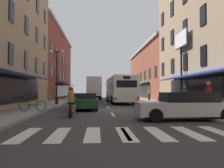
# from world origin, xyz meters

# --- Properties ---
(ground_plane) EXTENTS (34.80, 80.00, 0.10)m
(ground_plane) POSITION_xyz_m (0.00, 0.00, -0.05)
(ground_plane) COLOR #333335
(lane_centre_dashes) EXTENTS (0.14, 73.90, 0.01)m
(lane_centre_dashes) POSITION_xyz_m (0.00, -0.25, 0.00)
(lane_centre_dashes) COLOR #DBCC4C
(lane_centre_dashes) RESTS_ON ground
(crosswalk_near) EXTENTS (7.10, 2.80, 0.01)m
(crosswalk_near) POSITION_xyz_m (0.00, -10.00, 0.00)
(crosswalk_near) COLOR silver
(crosswalk_near) RESTS_ON ground
(sidewalk_left) EXTENTS (3.00, 80.00, 0.14)m
(sidewalk_left) POSITION_xyz_m (-5.90, 0.00, 0.07)
(sidewalk_left) COLOR gray
(sidewalk_left) RESTS_ON ground
(sidewalk_right) EXTENTS (3.00, 80.00, 0.14)m
(sidewalk_right) POSITION_xyz_m (5.90, 0.00, 0.07)
(sidewalk_right) COLOR gray
(sidewalk_right) RESTS_ON ground
(billboard_sign) EXTENTS (0.40, 3.17, 7.04)m
(billboard_sign) POSITION_xyz_m (7.05, 4.02, 5.58)
(billboard_sign) COLOR black
(billboard_sign) RESTS_ON sidewalk_right
(transit_bus) EXTENTS (2.84, 11.91, 3.11)m
(transit_bus) POSITION_xyz_m (1.81, 11.01, 1.63)
(transit_bus) COLOR white
(transit_bus) RESTS_ON ground
(box_truck) EXTENTS (2.67, 7.37, 3.71)m
(box_truck) POSITION_xyz_m (-1.53, 22.23, 1.94)
(box_truck) COLOR #B21E19
(box_truck) RESTS_ON ground
(sedan_near) EXTENTS (2.05, 4.68, 1.27)m
(sedan_near) POSITION_xyz_m (-1.92, 0.35, 0.66)
(sedan_near) COLOR #144723
(sedan_near) RESTS_ON ground
(sedan_mid) EXTENTS (4.72, 1.89, 1.37)m
(sedan_mid) POSITION_xyz_m (3.40, -6.55, 0.70)
(sedan_mid) COLOR silver
(sedan_mid) RESTS_ON ground
(sedan_far) EXTENTS (2.09, 4.55, 1.36)m
(sedan_far) POSITION_xyz_m (-1.62, 34.04, 0.70)
(sedan_far) COLOR silver
(sedan_far) RESTS_ON ground
(motorcycle_rider) EXTENTS (0.62, 2.07, 1.66)m
(motorcycle_rider) POSITION_xyz_m (-2.41, -4.59, 0.71)
(motorcycle_rider) COLOR black
(motorcycle_rider) RESTS_ON ground
(bicycle_near) EXTENTS (1.71, 0.48, 0.91)m
(bicycle_near) POSITION_xyz_m (-5.07, -2.46, 0.50)
(bicycle_near) COLOR black
(bicycle_near) RESTS_ON sidewalk_left
(pedestrian_near) EXTENTS (0.49, 0.51, 1.83)m
(pedestrian_near) POSITION_xyz_m (6.33, 14.69, 1.12)
(pedestrian_near) COLOR black
(pedestrian_near) RESTS_ON sidewalk_right
(pedestrian_mid) EXTENTS (0.36, 0.36, 1.67)m
(pedestrian_mid) POSITION_xyz_m (5.17, -1.76, 1.00)
(pedestrian_mid) COLOR maroon
(pedestrian_mid) RESTS_ON sidewalk_right
(pedestrian_far) EXTENTS (0.36, 0.36, 1.82)m
(pedestrian_far) POSITION_xyz_m (5.12, -5.38, 1.08)
(pedestrian_far) COLOR black
(pedestrian_far) RESTS_ON sidewalk_right
(street_lamp_twin) EXTENTS (1.42, 0.32, 5.30)m
(street_lamp_twin) POSITION_xyz_m (-4.91, 5.45, 3.08)
(street_lamp_twin) COLOR black
(street_lamp_twin) RESTS_ON sidewalk_left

